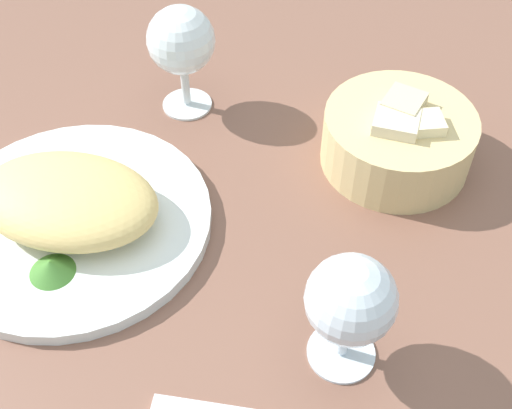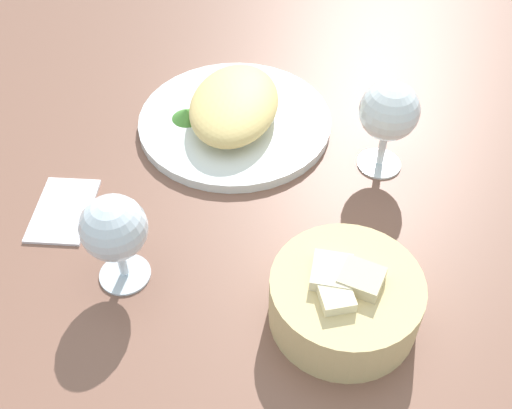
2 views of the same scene
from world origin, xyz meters
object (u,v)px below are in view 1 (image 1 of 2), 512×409
Objects in this scene: plate at (74,221)px; wine_glass_far at (181,44)px; wine_glass_near at (350,303)px; bread_basket at (398,138)px.

wine_glass_far is at bearing 80.62° from plate.
wine_glass_near is at bearing -10.92° from plate.
bread_basket is at bearing 90.21° from wine_glass_near.
bread_basket is 25.39cm from wine_glass_near.
wine_glass_near is (0.09, -25.00, 4.45)cm from bread_basket.
bread_basket reaches higher than plate.
plate is 30.16cm from wine_glass_near.
bread_basket is (28.68, 19.44, 2.67)cm from plate.
plate is at bearing -145.87° from bread_basket.
wine_glass_far reaches higher than bread_basket.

